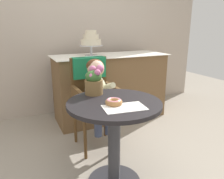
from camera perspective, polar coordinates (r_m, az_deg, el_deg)
name	(u,v)px	position (r m, az deg, el deg)	size (l,w,h in m)	color
back_wall	(59,21)	(3.33, -13.73, 17.09)	(4.80, 0.10, 2.70)	#B2A393
cafe_table	(114,127)	(1.73, 0.57, -9.82)	(0.72, 0.72, 0.72)	black
wicker_chair	(92,88)	(2.33, -5.26, 0.46)	(0.42, 0.45, 0.95)	brown
seated_child	(97,88)	(2.18, -3.91, 0.42)	(0.27, 0.32, 0.73)	beige
paper_napkin	(124,108)	(1.52, 3.25, -4.73)	(0.29, 0.18, 0.00)	white
donut_front	(114,102)	(1.57, 0.49, -3.20)	(0.13, 0.13, 0.04)	#AD7542
flower_vase	(94,81)	(1.81, -4.78, 2.26)	(0.16, 0.15, 0.25)	brown
display_counter	(110,87)	(3.07, -0.46, 0.78)	(1.56, 0.62, 0.90)	brown
tiered_cake_stand	(91,40)	(2.87, -5.51, 12.63)	(0.30, 0.30, 0.33)	silver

